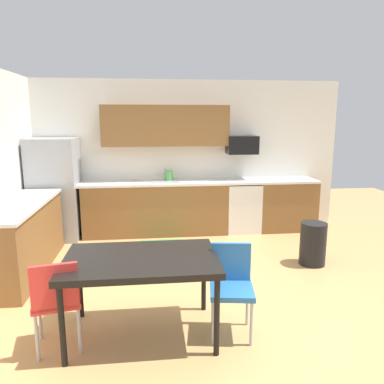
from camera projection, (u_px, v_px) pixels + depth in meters
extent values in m
plane|color=tan|center=(201.00, 290.00, 4.41)|extent=(12.00, 12.00, 0.00)
cube|color=white|center=(182.00, 156.00, 6.73)|extent=(5.80, 0.10, 2.70)
cube|color=brown|center=(156.00, 209.00, 6.51)|extent=(2.51, 0.60, 0.90)
cube|color=brown|center=(285.00, 205.00, 6.77)|extent=(1.04, 0.60, 0.90)
cube|color=brown|center=(21.00, 239.00, 4.85)|extent=(0.60, 2.00, 0.90)
cube|color=silver|center=(184.00, 182.00, 6.47)|extent=(4.80, 0.64, 0.04)
cube|color=silver|center=(18.00, 205.00, 4.76)|extent=(0.64, 2.00, 0.04)
cube|color=brown|center=(166.00, 126.00, 6.37)|extent=(2.20, 0.34, 0.70)
cube|color=#9EA0A5|center=(55.00, 189.00, 6.17)|extent=(0.76, 0.70, 1.71)
cube|color=white|center=(242.00, 207.00, 6.68)|extent=(0.60, 0.60, 0.88)
cube|color=black|center=(242.00, 182.00, 6.59)|extent=(0.60, 0.60, 0.03)
cube|color=black|center=(242.00, 145.00, 6.56)|extent=(0.54, 0.36, 0.32)
cube|color=#A5A8AD|center=(165.00, 185.00, 6.44)|extent=(0.48, 0.40, 0.14)
cylinder|color=#B2B5BA|center=(165.00, 174.00, 6.59)|extent=(0.02, 0.02, 0.24)
cube|color=black|center=(141.00, 260.00, 3.36)|extent=(1.40, 0.90, 0.06)
cylinder|color=black|center=(62.00, 326.00, 2.98)|extent=(0.05, 0.05, 0.72)
cylinder|color=black|center=(217.00, 317.00, 3.12)|extent=(0.05, 0.05, 0.72)
cylinder|color=black|center=(80.00, 284.00, 3.74)|extent=(0.05, 0.05, 0.72)
cylinder|color=black|center=(204.00, 278.00, 3.88)|extent=(0.05, 0.05, 0.72)
cube|color=#2D72B7|center=(232.00, 290.00, 3.41)|extent=(0.46, 0.46, 0.05)
cube|color=#2D72B7|center=(231.00, 263.00, 3.55)|extent=(0.38, 0.10, 0.40)
cylinder|color=#B2B2B7|center=(213.00, 323.00, 3.30)|extent=(0.03, 0.03, 0.42)
cylinder|color=#B2B2B7|center=(251.00, 324.00, 3.29)|extent=(0.03, 0.03, 0.42)
cylinder|color=#B2B2B7|center=(213.00, 304.00, 3.63)|extent=(0.03, 0.03, 0.42)
cylinder|color=#B2B2B7|center=(247.00, 305.00, 3.62)|extent=(0.03, 0.03, 0.42)
cube|color=red|center=(57.00, 300.00, 3.24)|extent=(0.47, 0.47, 0.05)
cube|color=red|center=(55.00, 287.00, 3.03)|extent=(0.38, 0.12, 0.40)
cylinder|color=#B2B2B7|center=(78.00, 312.00, 3.49)|extent=(0.03, 0.03, 0.42)
cylinder|color=#B2B2B7|center=(40.00, 318.00, 3.39)|extent=(0.03, 0.03, 0.42)
cylinder|color=#B2B2B7|center=(79.00, 331.00, 3.18)|extent=(0.03, 0.03, 0.42)
cylinder|color=#B2B2B7|center=(37.00, 338.00, 3.07)|extent=(0.03, 0.03, 0.42)
cylinder|color=black|center=(313.00, 244.00, 5.14)|extent=(0.36, 0.36, 0.60)
cube|color=#4CA54C|center=(163.00, 245.00, 5.97)|extent=(0.70, 0.50, 0.01)
cylinder|color=#4CA54C|center=(169.00, 176.00, 6.47)|extent=(0.14, 0.14, 0.20)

